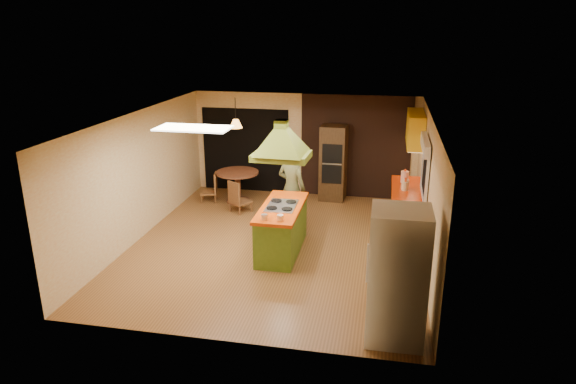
% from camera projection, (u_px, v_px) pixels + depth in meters
% --- Properties ---
extents(ground, '(6.50, 6.50, 0.00)m').
position_uv_depth(ground, '(277.00, 245.00, 9.98)').
color(ground, brown).
rests_on(ground, ground).
extents(room_walls, '(5.50, 6.50, 6.50)m').
position_uv_depth(room_walls, '(276.00, 183.00, 9.59)').
color(room_walls, beige).
rests_on(room_walls, ground).
extents(ceiling_plane, '(6.50, 6.50, 0.00)m').
position_uv_depth(ceiling_plane, '(276.00, 117.00, 9.20)').
color(ceiling_plane, silver).
rests_on(ceiling_plane, room_walls).
extents(brick_panel, '(2.64, 0.03, 2.50)m').
position_uv_depth(brick_panel, '(355.00, 147.00, 12.37)').
color(brick_panel, '#381E14').
rests_on(brick_panel, ground).
extents(nook_opening, '(2.20, 0.03, 2.10)m').
position_uv_depth(nook_opening, '(246.00, 150.00, 12.94)').
color(nook_opening, black).
rests_on(nook_opening, ground).
extents(right_counter, '(0.62, 3.05, 0.92)m').
position_uv_depth(right_counter, '(406.00, 220.00, 9.95)').
color(right_counter, olive).
rests_on(right_counter, ground).
extents(upper_cabinets, '(0.34, 1.40, 0.70)m').
position_uv_depth(upper_cabinets, '(415.00, 129.00, 10.95)').
color(upper_cabinets, yellow).
rests_on(upper_cabinets, room_walls).
extents(window_right, '(0.12, 1.35, 1.06)m').
position_uv_depth(window_right, '(426.00, 158.00, 9.31)').
color(window_right, black).
rests_on(window_right, room_walls).
extents(fluor_panel, '(1.20, 0.60, 0.03)m').
position_uv_depth(fluor_panel, '(193.00, 128.00, 8.28)').
color(fluor_panel, white).
rests_on(fluor_panel, ceiling_plane).
extents(kitchen_island, '(0.73, 1.81, 0.92)m').
position_uv_depth(kitchen_island, '(282.00, 229.00, 9.56)').
color(kitchen_island, '#587D1F').
rests_on(kitchen_island, ground).
extents(range_hood, '(1.02, 0.75, 0.79)m').
position_uv_depth(range_hood, '(281.00, 134.00, 8.99)').
color(range_hood, '#616C1B').
rests_on(range_hood, ceiling_plane).
extents(man, '(0.73, 0.61, 1.72)m').
position_uv_depth(man, '(292.00, 188.00, 10.60)').
color(man, '#4D4D29').
rests_on(man, ground).
extents(refrigerator, '(0.77, 0.73, 1.86)m').
position_uv_depth(refrigerator, '(398.00, 276.00, 6.75)').
color(refrigerator, silver).
rests_on(refrigerator, ground).
extents(wall_oven, '(0.63, 0.63, 1.82)m').
position_uv_depth(wall_oven, '(333.00, 163.00, 12.30)').
color(wall_oven, '#4A3017').
rests_on(wall_oven, ground).
extents(dining_table, '(1.01, 1.01, 0.75)m').
position_uv_depth(dining_table, '(238.00, 181.00, 12.22)').
color(dining_table, brown).
rests_on(dining_table, ground).
extents(chair_left, '(0.46, 0.46, 0.70)m').
position_uv_depth(chair_left, '(209.00, 187.00, 12.31)').
color(chair_left, brown).
rests_on(chair_left, ground).
extents(chair_near, '(0.56, 0.56, 0.74)m').
position_uv_depth(chair_near, '(240.00, 196.00, 11.62)').
color(chair_near, brown).
rests_on(chair_near, ground).
extents(pendant_lamp, '(0.36, 0.36, 0.20)m').
position_uv_depth(pendant_lamp, '(236.00, 124.00, 11.79)').
color(pendant_lamp, '#FF9E3F').
rests_on(pendant_lamp, ceiling_plane).
extents(canister_large, '(0.19, 0.19, 0.24)m').
position_uv_depth(canister_large, '(405.00, 177.00, 10.72)').
color(canister_large, '#FCE4CB').
rests_on(canister_large, right_counter).
extents(canister_medium, '(0.15, 0.15, 0.21)m').
position_uv_depth(canister_medium, '(405.00, 184.00, 10.28)').
color(canister_medium, '#FFECCD').
rests_on(canister_medium, right_counter).
extents(canister_small, '(0.16, 0.16, 0.18)m').
position_uv_depth(canister_small, '(405.00, 186.00, 10.23)').
color(canister_small, '#F7EDC6').
rests_on(canister_small, right_counter).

